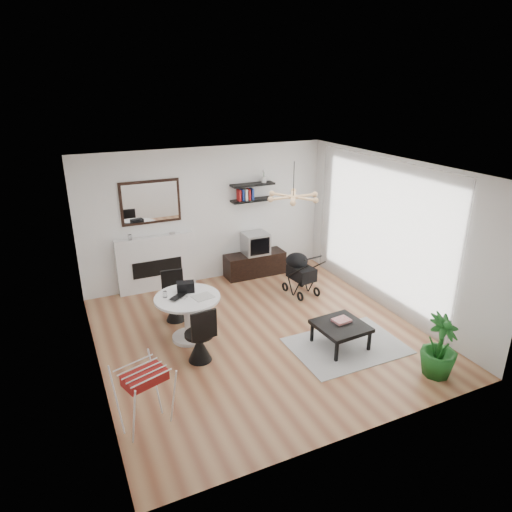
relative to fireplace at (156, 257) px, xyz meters
name	(u,v)px	position (x,y,z in m)	size (l,w,h in m)	color
floor	(261,334)	(1.10, -2.42, -0.69)	(5.00, 5.00, 0.00)	brown
ceiling	(262,168)	(1.10, -2.42, 2.01)	(5.00, 5.00, 0.00)	white
wall_back	(207,216)	(1.10, 0.08, 0.66)	(5.00, 5.00, 0.00)	white
wall_left	(89,286)	(-1.40, -2.42, 0.66)	(5.00, 5.00, 0.00)	white
wall_right	(391,235)	(3.60, -2.42, 0.66)	(5.00, 5.00, 0.00)	white
sheer_curtain	(379,233)	(3.50, -2.22, 0.66)	(0.04, 3.60, 2.60)	white
fireplace	(156,257)	(0.00, 0.00, 0.00)	(1.50, 0.17, 2.16)	white
shelf_lower	(253,200)	(2.04, -0.05, 0.91)	(0.90, 0.25, 0.04)	black
shelf_upper	(253,184)	(2.04, -0.05, 1.23)	(0.90, 0.25, 0.04)	black
pendant_lamp	(293,197)	(1.80, -2.12, 1.46)	(0.90, 0.90, 0.10)	#E1AF76
tv_console	(255,264)	(2.04, -0.16, -0.45)	(1.28, 0.45, 0.48)	black
crt_tv	(256,243)	(2.05, -0.16, 0.02)	(0.51, 0.44, 0.44)	#AAABAC
dining_table	(188,311)	(0.01, -2.06, -0.19)	(1.02, 1.02, 0.75)	white
laptop	(181,297)	(-0.09, -2.07, 0.07)	(0.33, 0.21, 0.03)	black
black_bag	(186,287)	(0.04, -1.88, 0.14)	(0.27, 0.16, 0.16)	black
newspaper	(203,297)	(0.22, -2.18, 0.07)	(0.30, 0.25, 0.01)	silver
drinking_glass	(165,294)	(-0.30, -1.94, 0.11)	(0.06, 0.06, 0.10)	white
chair_far	(175,305)	(-0.02, -1.35, -0.41)	(0.41, 0.43, 0.86)	black
chair_near	(200,344)	(-0.02, -2.72, -0.40)	(0.43, 0.44, 0.89)	black
drying_rack	(145,397)	(-1.03, -3.78, -0.25)	(0.68, 0.66, 0.82)	white
stroller	(300,275)	(2.46, -1.31, -0.31)	(0.51, 0.74, 0.87)	black
rug	(347,346)	(2.16, -3.30, -0.68)	(1.71, 1.24, 0.01)	#AFAFAF
coffee_table	(341,327)	(2.06, -3.26, -0.34)	(0.77, 0.77, 0.37)	black
magazines	(342,320)	(2.12, -3.18, -0.28)	(0.26, 0.20, 0.04)	red
potted_plant	(440,347)	(2.87, -4.43, -0.23)	(0.51, 0.51, 0.90)	#19591C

